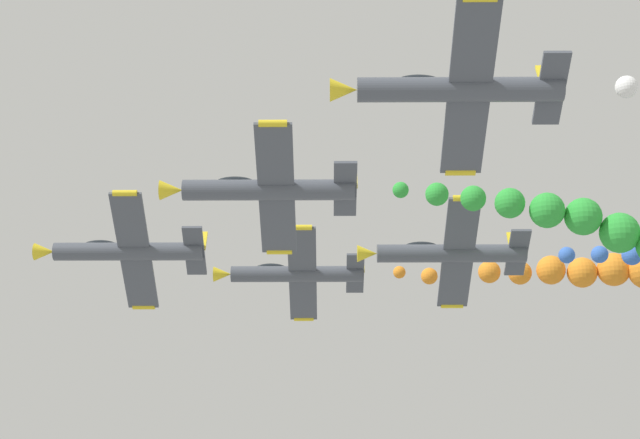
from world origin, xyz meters
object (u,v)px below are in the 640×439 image
Objects in this scene: airplane_lead at (126,251)px; airplane_left_inner at (265,190)px; airplane_right_outer at (456,89)px; airplane_right_inner at (294,274)px; airplane_left_outer at (448,253)px.

airplane_lead is 1.00× the size of airplane_left_inner.
airplane_left_inner is at bearing 43.53° from airplane_right_outer.
airplane_right_inner is 27.75m from airplane_right_outer.
airplane_lead is 1.00× the size of airplane_right_inner.
airplane_left_inner is at bearing 176.81° from airplane_right_inner.
airplane_right_outer reaches higher than airplane_left_inner.
airplane_right_outer is at bearing 174.77° from airplane_left_outer.
airplane_left_inner is (-8.94, -9.00, 0.95)m from airplane_lead.
airplane_right_outer is (-18.41, 1.69, 2.58)m from airplane_left_outer.
airplane_lead is 12.93m from airplane_right_inner.
airplane_left_inner is 1.00× the size of airplane_left_outer.
airplane_right_inner is 12.60m from airplane_left_outer.
airplane_right_outer is (-18.29, -17.88, 2.46)m from airplane_lead.
airplane_left_outer is at bearing -130.17° from airplane_right_inner.
airplane_lead reaches higher than airplane_left_outer.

